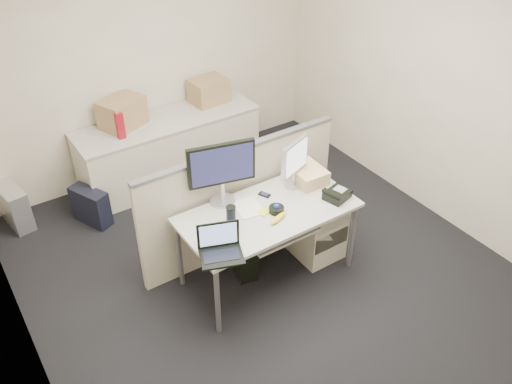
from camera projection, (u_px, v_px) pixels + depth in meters
floor at (267, 274)px, 4.97m from camera, size 4.00×4.50×0.01m
wall_back at (147, 56)px, 5.70m from camera, size 4.00×0.02×2.70m
wall_right at (444, 86)px, 5.08m from camera, size 0.02×4.50×2.70m
desk at (268, 217)px, 4.58m from camera, size 1.50×0.75×0.73m
keyboard_tray at (280, 232)px, 4.48m from camera, size 0.62×0.32×0.02m
drawer_pedestal at (313, 223)px, 5.05m from camera, size 0.40×0.55×0.65m
cubicle_partition at (240, 202)px, 4.94m from camera, size 2.00×0.06×1.10m
back_counter at (170, 150)px, 6.06m from camera, size 2.00×0.60×0.72m
monitor_main at (222, 174)px, 4.47m from camera, size 0.61×0.35×0.57m
monitor_small at (294, 165)px, 4.71m from camera, size 0.40×0.30×0.45m
laptop at (221, 245)px, 4.00m from camera, size 0.39×0.34×0.24m
trackball at (276, 209)px, 4.51m from camera, size 0.13×0.13×0.05m
desk_phone at (337, 195)px, 4.67m from camera, size 0.25×0.23×0.07m
paper_stack at (248, 208)px, 4.56m from camera, size 0.24×0.29×0.01m
sticky_pad at (263, 212)px, 4.51m from camera, size 0.11×0.11×0.01m
travel_mug at (231, 216)px, 4.35m from camera, size 0.09×0.09×0.16m
banana at (279, 218)px, 4.42m from camera, size 0.21×0.11×0.04m
cellphone at (264, 195)px, 4.71m from camera, size 0.09×0.12×0.01m
manila_folders at (307, 174)px, 4.87m from camera, size 0.28×0.35×0.13m
keyboard at (273, 230)px, 4.47m from camera, size 0.48×0.24×0.03m
pc_tower_desk at (241, 252)px, 4.92m from camera, size 0.25×0.45×0.39m
pc_tower_spare_dark at (91, 206)px, 5.48m from camera, size 0.32×0.45×0.39m
pc_tower_spare_silver at (14, 206)px, 5.44m from camera, size 0.25×0.49×0.43m
cardboard_box_left at (122, 113)px, 5.64m from camera, size 0.53×0.47×0.33m
cardboard_box_right at (209, 91)px, 6.12m from camera, size 0.43×0.34×0.29m
red_binder at (116, 122)px, 5.53m from camera, size 0.08×0.32×0.30m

